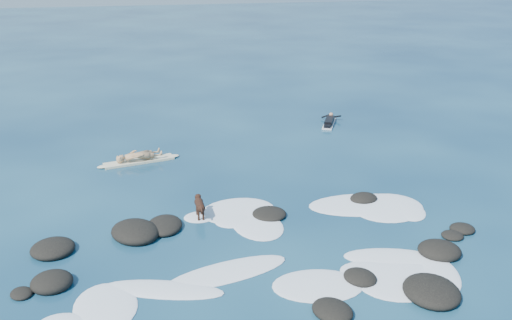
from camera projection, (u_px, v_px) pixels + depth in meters
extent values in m
plane|color=#0A2642|center=(257.00, 230.00, 18.54)|extent=(160.00, 160.00, 0.00)
ellipsoid|color=black|center=(53.00, 249.00, 17.15)|extent=(1.74, 1.75, 0.44)
ellipsoid|color=black|center=(360.00, 277.00, 15.68)|extent=(1.19, 1.25, 0.36)
ellipsoid|color=black|center=(462.00, 229.00, 18.44)|extent=(0.90, 0.86, 0.28)
ellipsoid|color=black|center=(135.00, 232.00, 18.10)|extent=(2.08, 2.20, 0.56)
ellipsoid|color=black|center=(432.00, 291.00, 14.99)|extent=(1.71, 1.85, 0.50)
ellipsoid|color=black|center=(439.00, 251.00, 17.00)|extent=(1.64, 1.58, 0.52)
ellipsoid|color=black|center=(452.00, 236.00, 18.04)|extent=(0.75, 0.72, 0.23)
ellipsoid|color=black|center=(332.00, 311.00, 14.24)|extent=(1.33, 1.42, 0.38)
ellipsoid|color=black|center=(21.00, 293.00, 15.02)|extent=(0.80, 0.84, 0.21)
ellipsoid|color=black|center=(364.00, 198.00, 20.63)|extent=(1.17, 1.03, 0.37)
ellipsoid|color=black|center=(164.00, 225.00, 18.61)|extent=(1.40, 1.66, 0.39)
ellipsoid|color=black|center=(52.00, 282.00, 15.41)|extent=(1.39, 1.38, 0.48)
ellipsoid|color=black|center=(269.00, 214.00, 19.47)|extent=(1.54, 1.54, 0.31)
ellipsoid|color=white|center=(318.00, 286.00, 15.45)|extent=(2.72, 2.00, 0.12)
ellipsoid|color=white|center=(228.00, 272.00, 16.09)|extent=(3.86, 1.98, 0.12)
ellipsoid|color=white|center=(399.00, 280.00, 15.73)|extent=(2.73, 2.41, 0.12)
ellipsoid|color=white|center=(391.00, 258.00, 16.85)|extent=(3.00, 1.81, 0.12)
ellipsoid|color=white|center=(258.00, 225.00, 18.81)|extent=(1.91, 2.48, 0.12)
ellipsoid|color=white|center=(236.00, 220.00, 19.20)|extent=(1.78, 1.58, 0.12)
ellipsoid|color=white|center=(364.00, 205.00, 20.33)|extent=(4.16, 2.32, 0.12)
ellipsoid|color=white|center=(106.00, 306.00, 14.56)|extent=(1.82, 2.34, 0.12)
ellipsoid|color=white|center=(388.00, 208.00, 20.10)|extent=(3.34, 3.17, 0.12)
ellipsoid|color=white|center=(407.00, 210.00, 19.94)|extent=(1.46, 2.01, 0.12)
ellipsoid|color=white|center=(440.00, 275.00, 15.93)|extent=(1.73, 2.37, 0.12)
ellipsoid|color=white|center=(164.00, 290.00, 15.26)|extent=(3.44, 1.95, 0.12)
ellipsoid|color=white|center=(380.00, 273.00, 16.04)|extent=(2.62, 2.08, 0.12)
ellipsoid|color=white|center=(238.00, 211.00, 19.86)|extent=(2.89, 2.47, 0.12)
ellipsoid|color=white|center=(200.00, 217.00, 19.38)|extent=(1.10, 0.90, 0.12)
cube|color=beige|center=(139.00, 161.00, 24.35)|extent=(3.03, 1.25, 0.10)
ellipsoid|color=beige|center=(173.00, 156.00, 24.94)|extent=(0.65, 0.46, 0.11)
ellipsoid|color=beige|center=(104.00, 167.00, 23.76)|extent=(0.65, 0.46, 0.11)
imported|color=tan|center=(137.00, 139.00, 24.00)|extent=(0.60, 0.79, 1.93)
cube|color=silver|center=(329.00, 123.00, 29.62)|extent=(1.39, 2.15, 0.08)
ellipsoid|color=silver|center=(332.00, 118.00, 30.60)|extent=(0.44, 0.54, 0.08)
cube|color=black|center=(329.00, 121.00, 29.57)|extent=(0.93, 1.36, 0.22)
sphere|color=tan|center=(331.00, 115.00, 30.22)|extent=(0.30, 0.30, 0.23)
cylinder|color=black|center=(326.00, 116.00, 30.46)|extent=(0.54, 0.12, 0.24)
cylinder|color=black|center=(336.00, 117.00, 30.34)|extent=(0.42, 0.47, 0.24)
cube|color=black|center=(328.00, 125.00, 28.91)|extent=(0.54, 0.63, 0.14)
cylinder|color=black|center=(200.00, 205.00, 19.12)|extent=(0.30, 0.60, 0.29)
sphere|color=black|center=(199.00, 202.00, 19.36)|extent=(0.31, 0.31, 0.30)
sphere|color=black|center=(201.00, 208.00, 18.87)|extent=(0.28, 0.28, 0.27)
sphere|color=black|center=(198.00, 197.00, 19.49)|extent=(0.22, 0.22, 0.22)
cone|color=black|center=(197.00, 196.00, 19.61)|extent=(0.12, 0.14, 0.11)
cone|color=black|center=(196.00, 195.00, 19.43)|extent=(0.10, 0.07, 0.11)
cone|color=black|center=(199.00, 195.00, 19.46)|extent=(0.10, 0.07, 0.11)
cylinder|color=black|center=(197.00, 211.00, 19.40)|extent=(0.07, 0.07, 0.39)
cylinder|color=black|center=(202.00, 211.00, 19.43)|extent=(0.07, 0.07, 0.39)
cylinder|color=black|center=(199.00, 216.00, 19.02)|extent=(0.07, 0.07, 0.39)
cylinder|color=black|center=(203.00, 216.00, 19.06)|extent=(0.07, 0.07, 0.39)
cylinder|color=black|center=(201.00, 209.00, 18.74)|extent=(0.06, 0.28, 0.17)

